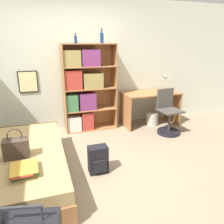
% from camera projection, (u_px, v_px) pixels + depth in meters
% --- Properties ---
extents(ground_plane, '(14.00, 14.00, 0.00)m').
position_uv_depth(ground_plane, '(83.00, 168.00, 3.18)').
color(ground_plane, gray).
extents(wall_back, '(10.00, 0.09, 2.60)m').
position_uv_depth(wall_back, '(64.00, 66.00, 4.33)').
color(wall_back, beige).
rests_on(wall_back, ground_plane).
extents(bed, '(0.98, 2.05, 0.41)m').
position_uv_depth(bed, '(27.00, 164.00, 2.91)').
color(bed, '#A36B3D').
rests_on(bed, ground_plane).
extents(handbag, '(0.29, 0.17, 0.38)m').
position_uv_depth(handbag, '(16.00, 148.00, 2.64)').
color(handbag, '#47382D').
rests_on(handbag, bed).
extents(book_stack_on_bed, '(0.33, 0.39, 0.08)m').
position_uv_depth(book_stack_on_bed, '(24.00, 170.00, 2.35)').
color(book_stack_on_bed, '#99894C').
rests_on(book_stack_on_bed, bed).
extents(bookcase, '(1.05, 0.34, 1.73)m').
position_uv_depth(bookcase, '(84.00, 89.00, 4.36)').
color(bookcase, '#A36B3D').
rests_on(bookcase, ground_plane).
extents(bottle_green, '(0.06, 0.06, 0.19)m').
position_uv_depth(bottle_green, '(76.00, 39.00, 4.07)').
color(bottle_green, navy).
rests_on(bottle_green, bookcase).
extents(bottle_brown, '(0.07, 0.07, 0.27)m').
position_uv_depth(bottle_brown, '(102.00, 38.00, 4.14)').
color(bottle_brown, navy).
rests_on(bottle_brown, bookcase).
extents(desk, '(1.21, 0.64, 0.73)m').
position_uv_depth(desk, '(150.00, 102.00, 4.77)').
color(desk, '#A36B3D').
rests_on(desk, ground_plane).
extents(desk_lamp, '(0.19, 0.14, 0.41)m').
position_uv_depth(desk_lamp, '(165.00, 79.00, 4.74)').
color(desk_lamp, '#ADA89E').
rests_on(desk_lamp, desk).
extents(desk_chair, '(0.45, 0.45, 0.88)m').
position_uv_depth(desk_chair, '(168.00, 119.00, 4.36)').
color(desk_chair, black).
rests_on(desk_chair, ground_plane).
extents(backpack, '(0.27, 0.20, 0.39)m').
position_uv_depth(backpack, '(98.00, 160.00, 3.04)').
color(backpack, black).
rests_on(backpack, ground_plane).
extents(waste_bin, '(0.26, 0.26, 0.29)m').
position_uv_depth(waste_bin, '(152.00, 118.00, 4.83)').
color(waste_bin, '#B7B2A8').
rests_on(waste_bin, ground_plane).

